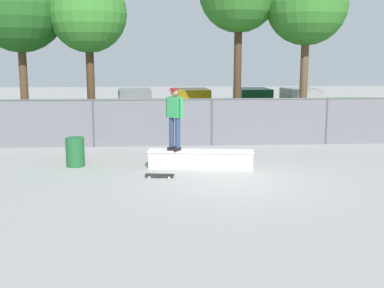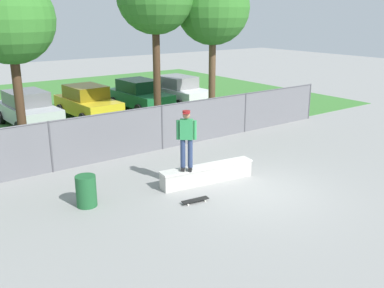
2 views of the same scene
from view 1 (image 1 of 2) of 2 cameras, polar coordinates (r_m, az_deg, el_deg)
name	(u,v)px [view 1 (image 1 of 2)]	position (r m, az deg, el deg)	size (l,w,h in m)	color
ground_plane	(231,180)	(13.39, 4.57, -4.18)	(80.00, 80.00, 0.00)	gray
grass_strip	(193,113)	(28.57, 0.15, 3.59)	(29.38, 20.00, 0.02)	#3D7A33
concrete_ledge	(201,159)	(14.62, 1.01, -1.78)	(3.16, 0.90, 0.56)	#B7B5AD
skateboarder	(175,116)	(14.39, -2.04, 3.30)	(0.49, 0.43, 1.84)	black
skateboard	(160,175)	(13.62, -3.77, -3.60)	(0.82, 0.30, 0.09)	black
chainlink_fence	(212,120)	(18.26, 2.30, 2.80)	(17.45, 0.07, 1.76)	#4C4C51
tree_near_left	(19,7)	(21.14, -19.37, 14.77)	(3.61, 3.61, 7.03)	#513823
tree_near_right	(88,15)	(20.26, -11.92, 14.43)	(3.02, 3.02, 6.43)	#47301E
tree_far	(307,5)	(20.87, 13.15, 15.43)	(3.27, 3.27, 6.98)	brown
car_silver	(135,106)	(24.85, -6.61, 4.44)	(2.20, 4.30, 1.66)	#B7BABF
car_yellow	(193,105)	(24.75, 0.07, 4.49)	(2.20, 4.30, 1.66)	gold
car_green	(253,105)	(25.36, 7.05, 4.55)	(2.20, 4.30, 1.66)	#1E6638
car_white	(301,105)	(25.78, 12.49, 4.48)	(2.20, 4.30, 1.66)	silver
trash_bin	(75,152)	(15.32, -13.37, -0.90)	(0.56, 0.56, 0.88)	#1E592D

